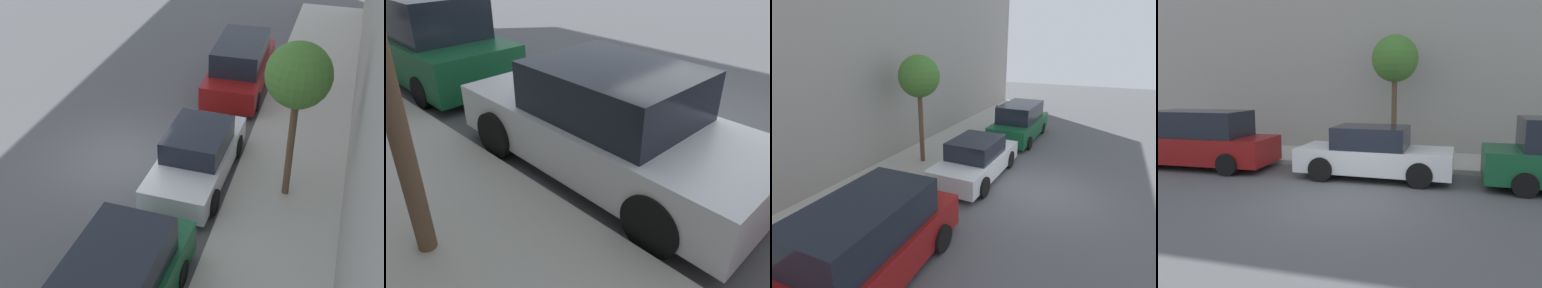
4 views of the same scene
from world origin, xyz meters
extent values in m
plane|color=#515154|center=(0.00, 0.00, 0.00)|extent=(60.00, 60.00, 0.00)
cube|color=#B2ADA3|center=(5.02, 0.00, 0.07)|extent=(3.04, 32.00, 0.15)
cube|color=gray|center=(7.54, 0.00, 6.04)|extent=(2.00, 32.00, 12.08)
cube|color=#14512D|center=(2.34, -5.71, 0.64)|extent=(2.00, 4.94, 0.84)
cube|color=black|center=(2.34, -5.71, 1.48)|extent=(1.74, 3.13, 0.84)
cylinder|color=black|center=(1.44, -4.19, 0.31)|extent=(0.22, 0.63, 0.63)
cylinder|color=black|center=(3.24, -4.19, 0.31)|extent=(0.22, 0.63, 0.63)
cylinder|color=black|center=(1.44, -7.23, 0.31)|extent=(0.22, 0.63, 0.63)
cylinder|color=black|center=(3.24, -7.23, 0.31)|extent=(0.22, 0.63, 0.63)
cube|color=silver|center=(2.45, -0.23, 0.56)|extent=(1.88, 4.53, 0.68)
cube|color=black|center=(2.45, -0.13, 1.22)|extent=(1.62, 2.13, 0.64)
cylinder|color=black|center=(1.60, 1.17, 0.35)|extent=(0.22, 0.71, 0.71)
cylinder|color=black|center=(3.30, 1.17, 0.35)|extent=(0.22, 0.71, 0.71)
cylinder|color=black|center=(1.60, -1.62, 0.35)|extent=(0.22, 0.71, 0.71)
cylinder|color=black|center=(3.30, -1.62, 0.35)|extent=(0.22, 0.71, 0.71)
cube|color=maroon|center=(2.38, 5.66, 0.64)|extent=(2.04, 4.95, 0.84)
cube|color=black|center=(2.38, 5.66, 1.48)|extent=(1.76, 3.15, 0.84)
cylinder|color=black|center=(1.48, 4.14, 0.34)|extent=(0.22, 0.68, 0.68)
cylinder|color=black|center=(3.28, 4.14, 0.34)|extent=(0.22, 0.68, 0.68)
cylinder|color=#ADADB2|center=(3.95, -6.59, 0.68)|extent=(0.07, 0.07, 1.07)
cube|color=#2D2D33|center=(3.95, -6.59, 1.36)|extent=(0.11, 0.15, 0.28)
cube|color=red|center=(3.95, -6.59, 1.52)|extent=(0.04, 0.09, 0.05)
cylinder|color=brown|center=(5.01, -0.39, 1.68)|extent=(0.19, 0.19, 3.06)
sphere|color=#42752D|center=(5.01, -0.39, 3.66)|extent=(1.63, 1.63, 1.63)
camera|label=1|loc=(5.94, -12.16, 9.14)|focal=50.00mm
camera|label=2|loc=(5.94, 2.70, 2.93)|focal=35.00mm
camera|label=3|loc=(-1.72, 9.48, 4.84)|focal=28.00mm
camera|label=4|loc=(-8.24, -2.43, 2.71)|focal=35.00mm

